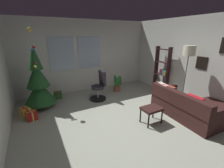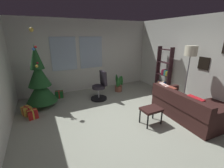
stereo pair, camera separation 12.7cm
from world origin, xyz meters
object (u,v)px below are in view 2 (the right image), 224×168
object	(u,v)px
footstool	(151,110)
potted_plant	(119,85)
gift_box_green	(59,94)
floor_lamp	(190,56)
gift_box_gold	(27,111)
couch	(194,108)
bookshelf	(164,73)
gift_box_red	(33,114)
holiday_tree	(40,82)
office_chair	(100,89)

from	to	relation	value
footstool	potted_plant	bearing A→B (deg)	80.97
gift_box_green	floor_lamp	world-z (taller)	floor_lamp
gift_box_gold	couch	bearing A→B (deg)	-27.89
gift_box_green	bookshelf	xyz separation A→B (m)	(3.66, -1.26, 0.65)
gift_box_red	potted_plant	bearing A→B (deg)	13.65
gift_box_green	bookshelf	size ratio (longest dim) A/B	0.17
holiday_tree	gift_box_red	distance (m)	1.00
bookshelf	gift_box_gold	bearing A→B (deg)	175.23
holiday_tree	floor_lamp	bearing A→B (deg)	-26.63
office_chair	floor_lamp	xyz separation A→B (m)	(2.13, -1.69, 1.20)
gift_box_green	floor_lamp	size ratio (longest dim) A/B	0.16
footstool	office_chair	distance (m)	2.08
gift_box_red	office_chair	xyz separation A→B (m)	(2.12, 0.38, 0.27)
gift_box_red	bookshelf	distance (m)	4.56
gift_box_gold	office_chair	size ratio (longest dim) A/B	0.33
gift_box_green	gift_box_gold	world-z (taller)	gift_box_green
holiday_tree	office_chair	xyz separation A→B (m)	(1.84, -0.30, -0.41)
bookshelf	gift_box_red	bearing A→B (deg)	178.41
couch	floor_lamp	world-z (taller)	floor_lamp
couch	gift_box_red	bearing A→B (deg)	154.24
couch	bookshelf	xyz separation A→B (m)	(0.58, 1.77, 0.50)
couch	gift_box_gold	world-z (taller)	couch
couch	bookshelf	size ratio (longest dim) A/B	1.10
footstool	floor_lamp	xyz separation A→B (m)	(1.56, 0.31, 1.22)
floor_lamp	office_chair	bearing A→B (deg)	141.58
holiday_tree	potted_plant	size ratio (longest dim) A/B	3.48
gift_box_red	bookshelf	size ratio (longest dim) A/B	0.16
gift_box_red	office_chair	bearing A→B (deg)	10.24
potted_plant	holiday_tree	bearing A→B (deg)	-178.79
gift_box_gold	office_chair	distance (m)	2.29
gift_box_red	gift_box_gold	world-z (taller)	gift_box_gold
couch	office_chair	bearing A→B (deg)	128.37
couch	office_chair	xyz separation A→B (m)	(-1.80, 2.28, 0.11)
potted_plant	gift_box_gold	bearing A→B (deg)	-171.50
footstool	office_chair	xyz separation A→B (m)	(-0.56, 2.00, 0.02)
potted_plant	floor_lamp	bearing A→B (deg)	-59.88
potted_plant	office_chair	bearing A→B (deg)	-159.02
footstool	gift_box_red	world-z (taller)	footstool
gift_box_red	office_chair	distance (m)	2.17
floor_lamp	potted_plant	world-z (taller)	floor_lamp
floor_lamp	gift_box_green	bearing A→B (deg)	144.31
couch	gift_box_green	world-z (taller)	couch
couch	potted_plant	distance (m)	2.78
holiday_tree	floor_lamp	world-z (taller)	holiday_tree
gift_box_red	gift_box_green	distance (m)	1.42
holiday_tree	gift_box_green	xyz separation A→B (m)	(0.57, 0.45, -0.67)
bookshelf	office_chair	bearing A→B (deg)	167.96
holiday_tree	office_chair	world-z (taller)	holiday_tree
gift_box_red	bookshelf	bearing A→B (deg)	-1.59
footstool	gift_box_gold	distance (m)	3.41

